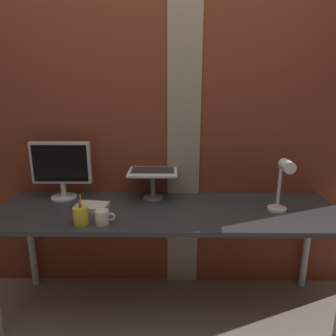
% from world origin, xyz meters
% --- Properties ---
extents(ground_plane, '(6.00, 6.00, 0.00)m').
position_xyz_m(ground_plane, '(0.00, 0.00, 0.00)').
color(ground_plane, gray).
extents(brick_wall_back, '(3.53, 0.16, 2.36)m').
position_xyz_m(brick_wall_back, '(0.00, 0.44, 1.18)').
color(brick_wall_back, brown).
rests_on(brick_wall_back, ground_plane).
extents(desk, '(2.23, 0.64, 0.75)m').
position_xyz_m(desk, '(0.08, 0.06, 0.68)').
color(desk, '#333338').
rests_on(desk, ground_plane).
extents(monitor, '(0.41, 0.18, 0.40)m').
position_xyz_m(monitor, '(-0.66, 0.26, 0.99)').
color(monitor, silver).
rests_on(monitor, desk).
extents(laptop_stand, '(0.28, 0.22, 0.19)m').
position_xyz_m(laptop_stand, '(-0.03, 0.26, 0.88)').
color(laptop_stand, gray).
rests_on(laptop_stand, desk).
extents(laptop, '(0.34, 0.31, 0.23)m').
position_xyz_m(laptop, '(-0.03, 0.34, 1.00)').
color(laptop, white).
rests_on(laptop, laptop_stand).
extents(desk_lamp, '(0.12, 0.20, 0.35)m').
position_xyz_m(desk_lamp, '(0.78, 0.01, 0.97)').
color(desk_lamp, white).
rests_on(desk_lamp, desk).
extents(pen_cup, '(0.08, 0.08, 0.18)m').
position_xyz_m(pen_cup, '(-0.42, -0.16, 0.80)').
color(pen_cup, yellow).
rests_on(pen_cup, desk).
extents(coffee_mug, '(0.12, 0.08, 0.08)m').
position_xyz_m(coffee_mug, '(-0.29, -0.16, 0.79)').
color(coffee_mug, silver).
rests_on(coffee_mug, desk).
extents(paper_clutter_stack, '(0.22, 0.17, 0.03)m').
position_xyz_m(paper_clutter_stack, '(-0.41, 0.06, 0.77)').
color(paper_clutter_stack, silver).
rests_on(paper_clutter_stack, desk).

